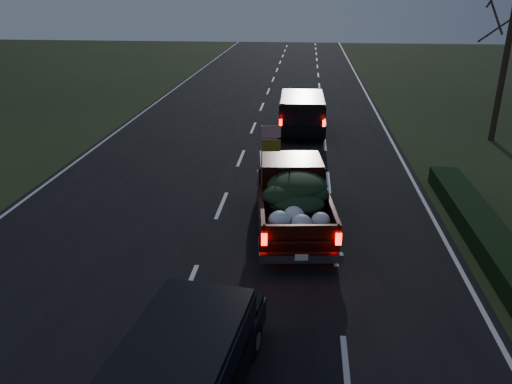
# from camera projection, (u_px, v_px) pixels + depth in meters

# --- Properties ---
(ground) EXTENTS (120.00, 120.00, 0.00)m
(ground) POSITION_uv_depth(u_px,v_px,m) (187.00, 289.00, 11.92)
(ground) COLOR black
(ground) RESTS_ON ground
(road_asphalt) EXTENTS (14.00, 120.00, 0.02)m
(road_asphalt) POSITION_uv_depth(u_px,v_px,m) (187.00, 289.00, 11.92)
(road_asphalt) COLOR black
(road_asphalt) RESTS_ON ground
(hedge_row) EXTENTS (1.00, 10.00, 0.60)m
(hedge_row) POSITION_uv_depth(u_px,v_px,m) (487.00, 236.00, 13.85)
(hedge_row) COLOR black
(hedge_row) RESTS_ON ground
(bare_tree_far) EXTENTS (3.60, 3.60, 7.00)m
(bare_tree_far) POSITION_uv_depth(u_px,v_px,m) (512.00, 24.00, 21.78)
(bare_tree_far) COLOR black
(bare_tree_far) RESTS_ON ground
(pickup_truck) EXTENTS (2.60, 5.47, 2.77)m
(pickup_truck) POSITION_uv_depth(u_px,v_px,m) (292.00, 194.00, 14.76)
(pickup_truck) COLOR black
(pickup_truck) RESTS_ON ground
(lead_suv) EXTENTS (2.28, 5.24, 1.49)m
(lead_suv) POSITION_uv_depth(u_px,v_px,m) (302.00, 110.00, 24.63)
(lead_suv) COLOR black
(lead_suv) RESTS_ON ground
(rear_suv) EXTENTS (2.36, 4.55, 1.25)m
(rear_suv) POSITION_uv_depth(u_px,v_px,m) (184.00, 362.00, 8.24)
(rear_suv) COLOR black
(rear_suv) RESTS_ON ground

